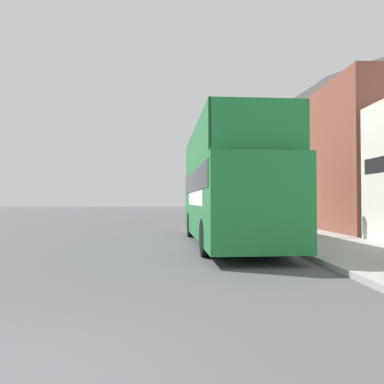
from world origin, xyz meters
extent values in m
plane|color=#4C4C4F|center=(0.00, 21.00, 0.00)|extent=(144.00, 144.00, 0.00)
cube|color=#999993|center=(6.83, 18.00, 0.07)|extent=(3.51, 108.00, 0.14)
cube|color=brown|center=(11.58, 21.52, 3.52)|extent=(6.00, 20.03, 7.05)
pyramid|color=#383333|center=(11.58, 21.52, 8.46)|extent=(6.00, 20.03, 2.82)
cube|color=#1E7A38|center=(3.41, 10.47, 1.51)|extent=(2.83, 9.66, 2.43)
cube|color=white|center=(3.43, 9.99, 1.63)|extent=(2.68, 5.36, 0.45)
cube|color=black|center=(3.41, 10.47, 2.22)|extent=(2.83, 8.90, 0.70)
cube|color=#1E7A38|center=(3.41, 10.47, 2.77)|extent=(2.80, 8.90, 0.10)
cube|color=#1E7A38|center=(2.21, 10.42, 3.42)|extent=(0.41, 8.81, 1.21)
cube|color=#1E7A38|center=(4.60, 10.51, 3.42)|extent=(0.41, 8.81, 1.21)
cube|color=#1E7A38|center=(3.57, 6.10, 3.42)|extent=(2.47, 0.16, 1.21)
cube|color=#1E7A38|center=(3.26, 14.20, 3.42)|extent=(2.51, 1.43, 1.21)
cylinder|color=black|center=(2.18, 13.39, 0.53)|extent=(0.32, 1.06, 1.05)
cylinder|color=black|center=(4.40, 13.47, 0.53)|extent=(0.32, 1.06, 1.05)
cylinder|color=black|center=(2.40, 7.65, 0.53)|extent=(0.32, 1.06, 1.05)
cylinder|color=black|center=(4.62, 7.73, 0.53)|extent=(0.32, 1.06, 1.05)
cube|color=silver|center=(3.94, 19.25, 0.58)|extent=(1.97, 4.41, 0.82)
cube|color=black|center=(3.95, 19.12, 1.27)|extent=(1.65, 2.15, 0.57)
cylinder|color=black|center=(3.07, 20.55, 0.30)|extent=(0.23, 0.61, 0.60)
cylinder|color=black|center=(4.69, 20.63, 0.30)|extent=(0.23, 0.61, 0.60)
cylinder|color=black|center=(3.20, 17.87, 0.30)|extent=(0.23, 0.61, 0.60)
cylinder|color=black|center=(4.82, 17.95, 0.30)|extent=(0.23, 0.61, 0.60)
cylinder|color=black|center=(5.63, 12.29, 2.06)|extent=(0.13, 0.13, 3.85)
cylinder|color=silver|center=(5.63, 12.29, 4.21)|extent=(0.32, 0.32, 0.45)
cone|color=black|center=(5.63, 12.29, 4.55)|extent=(0.35, 0.35, 0.22)
cylinder|color=black|center=(5.67, 21.34, 2.08)|extent=(0.13, 0.13, 3.89)
cylinder|color=silver|center=(5.67, 21.34, 4.25)|extent=(0.32, 0.32, 0.45)
cone|color=black|center=(5.67, 21.34, 4.59)|extent=(0.35, 0.35, 0.22)
camera|label=1|loc=(1.62, -2.76, 1.56)|focal=35.00mm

